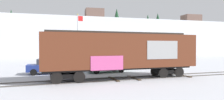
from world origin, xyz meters
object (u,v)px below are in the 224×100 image
object	(u,v)px
flagpole	(80,34)
parked_car_green	(105,65)
freight_car	(121,52)
parked_car_blue	(50,66)

from	to	relation	value
flagpole	parked_car_green	distance (m)	7.14
freight_car	flagpole	world-z (taller)	flagpole
flagpole	parked_car_green	size ratio (longest dim) A/B	1.62
freight_car	parked_car_green	size ratio (longest dim) A/B	3.02
parked_car_blue	parked_car_green	xyz separation A→B (m)	(5.87, -0.37, 0.02)
flagpole	parked_car_green	world-z (taller)	flagpole
parked_car_blue	parked_car_green	distance (m)	5.88
freight_car	parked_car_green	bearing A→B (deg)	92.52
freight_car	parked_car_green	distance (m)	5.04
parked_car_blue	freight_car	bearing A→B (deg)	-40.31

